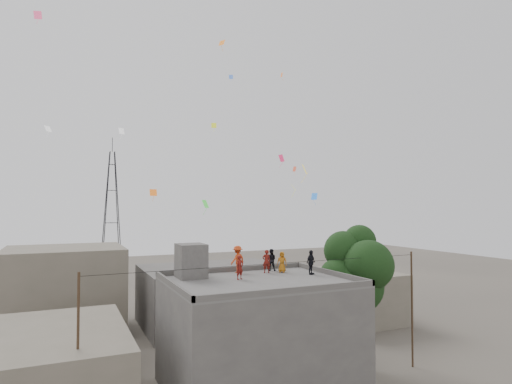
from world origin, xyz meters
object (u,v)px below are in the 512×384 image
at_px(stair_head_box, 191,261).
at_px(person_dark_adult, 311,262).
at_px(transmission_tower, 112,216).
at_px(person_red_adult, 266,261).
at_px(tree, 357,271).

bearing_deg(stair_head_box, person_dark_adult, -15.17).
height_order(transmission_tower, person_dark_adult, transmission_tower).
height_order(person_red_adult, person_dark_adult, person_dark_adult).
xyz_separation_m(transmission_tower, person_red_adult, (5.69, -37.58, -2.24)).
bearing_deg(tree, stair_head_box, 169.26).
relative_size(stair_head_box, tree, 0.22).
bearing_deg(stair_head_box, transmission_tower, 91.23).
height_order(tree, transmission_tower, transmission_tower).
relative_size(transmission_tower, person_dark_adult, 13.24).
distance_m(stair_head_box, person_red_adult, 4.90).
bearing_deg(person_red_adult, transmission_tower, -70.35).
distance_m(stair_head_box, transmission_tower, 37.46).
height_order(tree, person_dark_adult, tree).
distance_m(transmission_tower, person_red_adult, 38.08).
relative_size(tree, person_red_adult, 6.20).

